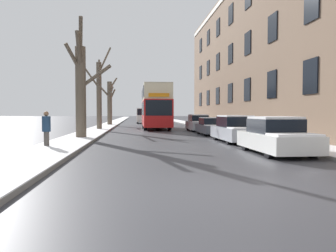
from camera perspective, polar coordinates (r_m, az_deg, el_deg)
name	(u,v)px	position (r m, az deg, el deg)	size (l,w,h in m)	color
ground_plane	(240,191)	(7.10, 12.35, -10.99)	(320.00, 320.00, 0.00)	#38383D
sidewalk_left	(116,121)	(59.69, -8.96, 0.79)	(2.28, 130.00, 0.16)	slate
sidewalk_right	(178,121)	(60.10, 1.80, 0.83)	(2.28, 130.00, 0.16)	slate
terrace_facade_right	(288,53)	(31.35, 20.22, 11.81)	(9.10, 43.19, 13.75)	#7A604C
bare_tree_left_0	(81,87)	(20.55, -14.91, 6.56)	(2.71, 2.22, 7.03)	brown
bare_tree_left_1	(99,93)	(30.81, -11.93, 5.72)	(2.67, 3.18, 7.93)	brown
bare_tree_left_2	(110,102)	(42.00, -10.12, 4.18)	(2.39, 2.87, 6.19)	brown
double_decker_bus	(155,105)	(33.28, -2.21, 3.69)	(2.59, 10.18, 4.30)	red
parked_car_0	(276,137)	(13.70, 18.28, -1.78)	(1.85, 4.23, 1.48)	silver
parked_car_1	(236,130)	(18.65, 11.68, -0.64)	(1.80, 4.59, 1.49)	#9EA3AD
parked_car_2	(211,127)	(24.34, 7.55, -0.12)	(1.69, 3.95, 1.30)	#474C56
parked_car_3	(198,123)	(29.20, 5.32, 0.45)	(1.71, 4.31, 1.49)	#9EA3AD
oncoming_van	(143,115)	(51.37, -4.40, 1.89)	(1.98, 5.20, 2.33)	white
pedestrian_left_sidewalk	(46,128)	(15.57, -20.42, -0.40)	(0.37, 0.37, 1.70)	#4C4742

